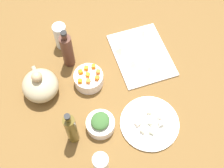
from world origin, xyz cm
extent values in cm
cube|color=brown|center=(0.00, 0.00, 1.50)|extent=(190.00, 190.00, 3.00)
cube|color=silver|center=(11.33, -21.08, 3.50)|extent=(35.54, 28.88, 1.00)
cylinder|color=white|center=(-22.38, -8.01, 3.60)|extent=(25.83, 25.83, 1.20)
cylinder|color=white|center=(-14.94, 12.06, 5.58)|extent=(12.32, 12.32, 5.17)
cylinder|color=white|center=(7.82, 8.34, 6.12)|extent=(13.51, 13.51, 6.23)
ellipsoid|color=tan|center=(11.99, 29.83, 8.72)|extent=(16.88, 16.27, 11.44)
sphere|color=tan|center=(11.99, 29.83, 16.33)|extent=(4.73, 4.73, 4.73)
cylinder|color=tan|center=(19.16, 29.83, 10.15)|extent=(5.38, 2.00, 3.93)
cylinder|color=#512E22|center=(22.06, 12.78, 12.53)|extent=(5.45, 5.45, 19.07)
cylinder|color=#512E22|center=(22.06, 12.78, 23.50)|extent=(2.45, 2.45, 2.86)
cylinder|color=black|center=(22.06, 12.78, 25.53)|extent=(2.73, 2.73, 1.20)
cylinder|color=brown|center=(-14.92, 24.44, 12.81)|extent=(4.73, 4.73, 19.62)
cylinder|color=brown|center=(-14.92, 24.44, 24.03)|extent=(2.13, 2.13, 2.83)
cylinder|color=black|center=(-14.92, 24.44, 26.04)|extent=(2.37, 2.37, 1.20)
cylinder|color=white|center=(33.56, 12.38, 10.03)|extent=(6.38, 6.38, 14.06)
cylinder|color=white|center=(-31.63, 18.83, 9.65)|extent=(6.24, 6.24, 13.31)
cube|color=orange|center=(10.54, 10.95, 10.13)|extent=(1.83, 1.83, 1.80)
cube|color=orange|center=(7.27, 3.65, 10.13)|extent=(2.46, 2.46, 1.80)
cube|color=orange|center=(10.79, 4.50, 10.13)|extent=(2.20, 2.20, 1.80)
cube|color=orange|center=(4.52, 9.57, 10.13)|extent=(2.49, 2.49, 1.80)
cube|color=orange|center=(7.74, 8.57, 10.13)|extent=(2.48, 2.48, 1.80)
cube|color=orange|center=(6.12, 12.93, 10.13)|extent=(2.33, 2.33, 1.80)
cube|color=orange|center=(11.32, 7.88, 10.13)|extent=(2.47, 2.47, 1.80)
cube|color=orange|center=(4.39, 5.36, 10.13)|extent=(2.54, 2.54, 1.80)
ellipsoid|color=#37622D|center=(-14.94, 12.06, 9.73)|extent=(11.44, 11.39, 3.12)
cube|color=white|center=(-17.81, -10.11, 5.30)|extent=(2.75, 2.75, 2.20)
cube|color=white|center=(-24.56, -3.58, 5.30)|extent=(3.08, 3.08, 2.20)
cube|color=white|center=(-20.81, -2.95, 5.30)|extent=(2.56, 2.56, 2.20)
cube|color=silver|center=(-25.06, -12.06, 5.30)|extent=(2.61, 2.61, 2.20)
cube|color=white|center=(-21.66, -13.14, 5.30)|extent=(3.08, 3.08, 2.20)
cube|color=silver|center=(-22.52, -8.23, 5.30)|extent=(3.09, 3.09, 2.20)
cube|color=#EDF5CA|center=(-26.60, -6.85, 5.30)|extent=(3.11, 3.11, 2.20)
pyramid|color=beige|center=(1.97, -20.07, 5.32)|extent=(5.82, 5.80, 2.64)
pyramid|color=beige|center=(7.43, -14.42, 5.54)|extent=(6.92, 6.91, 3.08)
pyramid|color=beige|center=(16.88, -12.57, 5.55)|extent=(7.04, 7.18, 3.11)
pyramid|color=beige|center=(22.32, -21.37, 5.16)|extent=(5.80, 5.83, 2.32)
pyramid|color=beige|center=(22.40, -27.79, 5.28)|extent=(5.53, 5.54, 2.56)
camera|label=1|loc=(-60.78, 27.09, 127.93)|focal=48.71mm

